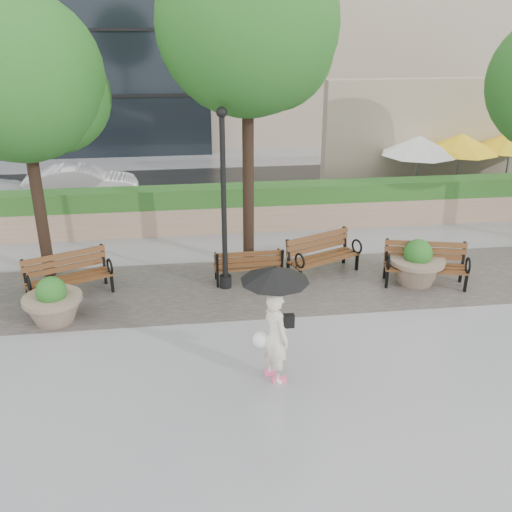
{
  "coord_description": "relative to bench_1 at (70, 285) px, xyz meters",
  "views": [
    {
      "loc": [
        -0.3,
        -9.13,
        6.0
      ],
      "look_at": [
        1.16,
        2.28,
        1.1
      ],
      "focal_mm": 40.0,
      "sensor_mm": 36.0,
      "label": 1
    }
  ],
  "objects": [
    {
      "name": "car_right",
      "position": [
        -0.81,
        7.46,
        0.32
      ],
      "size": [
        3.86,
        1.57,
        1.25
      ],
      "primitive_type": "imported",
      "rotation": [
        0.0,
        0.0,
        1.64
      ],
      "color": "silver",
      "rests_on": "ground"
    },
    {
      "name": "pedestrian",
      "position": [
        4.14,
        -3.71,
        1.01
      ],
      "size": [
        1.17,
        1.17,
        2.15
      ],
      "rotation": [
        0.0,
        0.0,
        2.01
      ],
      "color": "#F0E4CA",
      "rests_on": "ground"
    },
    {
      "name": "bench_3",
      "position": [
        6.02,
        0.49,
        -0.01
      ],
      "size": [
        1.97,
        1.41,
        0.99
      ],
      "rotation": [
        0.0,
        0.0,
        0.42
      ],
      "color": "brown",
      "rests_on": "ground"
    },
    {
      "name": "ground",
      "position": [
        3.03,
        -3.01,
        -0.3
      ],
      "size": [
        100.0,
        100.0,
        0.0
      ],
      "primitive_type": "plane",
      "color": "gray",
      "rests_on": "ground"
    },
    {
      "name": "cafe_hedge",
      "position": [
        12.03,
        4.79,
        0.15
      ],
      "size": [
        8.0,
        0.5,
        0.9
      ],
      "primitive_type": "cube",
      "color": "#1F4F1A",
      "rests_on": "ground"
    },
    {
      "name": "hedge_wall",
      "position": [
        3.03,
        3.99,
        0.37
      ],
      "size": [
        24.0,
        0.8,
        1.35
      ],
      "color": "tan",
      "rests_on": "ground"
    },
    {
      "name": "asphalt_street",
      "position": [
        3.03,
        7.99,
        -0.3
      ],
      "size": [
        40.0,
        7.0,
        0.0
      ],
      "primitive_type": "cube",
      "color": "black",
      "rests_on": "ground"
    },
    {
      "name": "bench_4",
      "position": [
        8.28,
        -0.42,
        0.0
      ],
      "size": [
        2.02,
        1.19,
        1.02
      ],
      "rotation": [
        0.0,
        0.0,
        -0.24
      ],
      "color": "brown",
      "rests_on": "ground"
    },
    {
      "name": "cobble_strip",
      "position": [
        3.03,
        -0.01,
        -0.29
      ],
      "size": [
        28.0,
        3.2,
        0.01
      ],
      "primitive_type": "cube",
      "color": "#383330",
      "rests_on": "ground"
    },
    {
      "name": "tree_1",
      "position": [
        4.42,
        1.43,
        5.35
      ],
      "size": [
        4.09,
        4.09,
        7.85
      ],
      "color": "black",
      "rests_on": "ground"
    },
    {
      "name": "patio_umb_white",
      "position": [
        10.45,
        5.74,
        1.69
      ],
      "size": [
        2.5,
        2.5,
        2.3
      ],
      "color": "black",
      "rests_on": "ground"
    },
    {
      "name": "patio_umb_yellow_a",
      "position": [
        12.01,
        5.93,
        1.69
      ],
      "size": [
        2.5,
        2.5,
        2.3
      ],
      "color": "black",
      "rests_on": "ground"
    },
    {
      "name": "tree_0",
      "position": [
        -0.58,
        1.35,
        4.3
      ],
      "size": [
        3.72,
        3.67,
        6.56
      ],
      "color": "black",
      "rests_on": "ground"
    },
    {
      "name": "lamppost",
      "position": [
        3.56,
        0.05,
        1.56
      ],
      "size": [
        0.28,
        0.28,
        4.22
      ],
      "color": "black",
      "rests_on": "ground"
    },
    {
      "name": "cafe_wall",
      "position": [
        12.53,
        6.99,
        1.7
      ],
      "size": [
        10.0,
        0.6,
        4.0
      ],
      "primitive_type": "cube",
      "color": "tan",
      "rests_on": "ground"
    },
    {
      "name": "patio_umb_yellow_b",
      "position": [
        13.91,
        6.1,
        1.69
      ],
      "size": [
        2.5,
        2.5,
        2.3
      ],
      "color": "black",
      "rests_on": "ground"
    },
    {
      "name": "planter_left",
      "position": [
        -0.14,
        -1.13,
        0.1
      ],
      "size": [
        1.22,
        1.22,
        1.02
      ],
      "color": "#7F6B56",
      "rests_on": "ground"
    },
    {
      "name": "bench_2",
      "position": [
        4.14,
        0.3,
        -0.04
      ],
      "size": [
        1.65,
        0.7,
        0.87
      ],
      "rotation": [
        0.0,
        0.0,
        3.17
      ],
      "color": "brown",
      "rests_on": "ground"
    },
    {
      "name": "planter_right",
      "position": [
        8.12,
        -0.27,
        0.13
      ],
      "size": [
        1.32,
        1.32,
        1.11
      ],
      "color": "#7F6B56",
      "rests_on": "ground"
    },
    {
      "name": "bench_1",
      "position": [
        0.0,
        0.0,
        0.0
      ],
      "size": [
        2.0,
        1.43,
        1.01
      ],
      "rotation": [
        0.0,
        0.0,
        0.41
      ],
      "color": "brown",
      "rests_on": "ground"
    }
  ]
}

